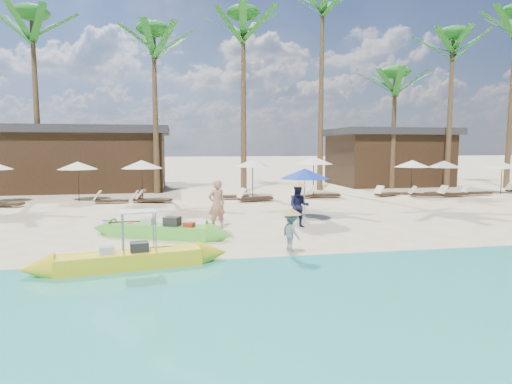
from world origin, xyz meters
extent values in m
plane|color=beige|center=(0.00, 0.00, 0.00)|extent=(240.00, 240.00, 0.00)
cube|color=tan|center=(0.00, -5.00, 0.00)|extent=(240.00, 4.50, 0.01)
cube|color=#56C63C|center=(-2.72, 0.60, 0.21)|extent=(3.43, 2.09, 0.41)
cube|color=white|center=(-2.72, 0.60, 0.23)|extent=(2.91, 1.70, 0.19)
cube|color=#262628|center=(-2.33, 0.42, 0.51)|extent=(0.60, 0.55, 0.38)
cube|color=silver|center=(-3.09, 0.83, 0.47)|extent=(0.48, 0.45, 0.30)
cube|color=#AB2E16|center=(-1.80, 0.12, 0.44)|extent=(0.41, 0.38, 0.24)
cylinder|color=#AB2E16|center=(-3.69, 1.10, 0.37)|extent=(0.24, 0.24, 0.10)
cylinder|color=#262628|center=(-3.98, 1.11, 0.36)|extent=(0.22, 0.22, 0.09)
sphere|color=tan|center=(-4.25, 1.30, 0.42)|extent=(0.20, 0.20, 0.20)
cylinder|color=yellow|center=(-1.25, 0.02, 0.42)|extent=(0.15, 0.15, 0.20)
cylinder|color=yellow|center=(-1.05, -0.07, 0.42)|extent=(0.15, 0.15, 0.20)
cube|color=yellow|center=(-3.29, -2.89, 0.20)|extent=(3.43, 1.26, 0.40)
cube|color=white|center=(-3.29, -2.89, 0.22)|extent=(2.94, 0.99, 0.18)
cube|color=#262628|center=(-3.08, -2.85, 0.47)|extent=(0.48, 0.41, 0.32)
cube|color=silver|center=(-3.81, -2.98, 0.45)|extent=(0.38, 0.35, 0.28)
cube|color=#F0E8CA|center=(-3.08, -2.85, 1.38)|extent=(0.94, 0.72, 0.03)
imported|color=tan|center=(-0.77, 1.73, 0.88)|extent=(0.75, 0.61, 1.77)
imported|color=#141638|center=(2.19, 1.50, 0.78)|extent=(0.90, 0.79, 1.57)
imported|color=gray|center=(0.78, -2.56, 0.69)|extent=(0.59, 0.76, 1.03)
cylinder|color=#99999E|center=(2.74, 2.62, 1.02)|extent=(0.04, 0.04, 2.03)
cone|color=#122DAE|center=(2.74, 2.62, 1.89)|extent=(1.94, 1.94, 0.40)
cube|color=#342315|center=(-10.50, 9.27, 0.16)|extent=(1.88, 0.76, 0.13)
cylinder|color=#342315|center=(-7.36, 11.03, 1.04)|extent=(0.05, 0.05, 2.08)
cone|color=#F0E8CA|center=(-7.36, 11.03, 1.93)|extent=(2.08, 2.08, 0.42)
cube|color=#342315|center=(-5.47, 9.78, 0.14)|extent=(1.65, 0.54, 0.12)
cube|color=#F0E8CA|center=(-6.20, 9.77, 0.43)|extent=(0.37, 0.53, 0.48)
cube|color=#342315|center=(-3.65, 9.91, 0.14)|extent=(1.57, 0.55, 0.11)
cube|color=#F0E8CA|center=(-4.34, 9.93, 0.41)|extent=(0.36, 0.51, 0.45)
cylinder|color=#342315|center=(-3.93, 9.85, 1.08)|extent=(0.05, 0.05, 2.17)
cone|color=#F0E8CA|center=(-3.93, 9.85, 2.01)|extent=(2.17, 2.17, 0.43)
cube|color=#342315|center=(-3.29, 9.56, 0.15)|extent=(1.79, 1.02, 0.12)
cube|color=#F0E8CA|center=(-4.01, 9.78, 0.45)|extent=(0.52, 0.64, 0.50)
cylinder|color=#342315|center=(2.19, 10.97, 1.08)|extent=(0.05, 0.05, 2.15)
cone|color=#F0E8CA|center=(2.19, 10.97, 2.00)|extent=(2.15, 2.15, 0.43)
cube|color=#342315|center=(0.92, 10.35, 0.16)|extent=(1.89, 0.74, 0.13)
cube|color=#F0E8CA|center=(0.10, 10.41, 0.49)|extent=(0.46, 0.63, 0.54)
cube|color=#342315|center=(2.02, 9.16, 0.16)|extent=(1.91, 0.92, 0.13)
cube|color=#F0E8CA|center=(1.22, 9.01, 0.48)|extent=(0.51, 0.66, 0.53)
cylinder|color=#342315|center=(6.01, 11.41, 1.14)|extent=(0.06, 0.06, 2.28)
cone|color=#F0E8CA|center=(6.01, 11.41, 2.12)|extent=(2.28, 2.28, 0.46)
cube|color=#342315|center=(5.04, 9.95, 0.14)|extent=(1.62, 0.78, 0.11)
cube|color=#F0E8CA|center=(4.37, 9.82, 0.41)|extent=(0.43, 0.56, 0.45)
cube|color=#342315|center=(6.27, 10.07, 0.15)|extent=(1.76, 0.69, 0.12)
cube|color=#F0E8CA|center=(5.52, 10.12, 0.46)|extent=(0.43, 0.58, 0.50)
cylinder|color=#342315|center=(11.71, 10.06, 1.04)|extent=(0.05, 0.05, 2.08)
cone|color=#F0E8CA|center=(11.71, 10.06, 1.93)|extent=(2.08, 2.08, 0.42)
cube|color=#342315|center=(10.19, 10.08, 0.14)|extent=(1.72, 1.04, 0.12)
cube|color=#F0E8CA|center=(9.51, 9.84, 0.43)|extent=(0.52, 0.62, 0.48)
cylinder|color=#342315|center=(13.80, 10.02, 1.02)|extent=(0.05, 0.05, 2.04)
cone|color=#F0E8CA|center=(13.80, 10.02, 1.89)|extent=(2.04, 2.04, 0.41)
cube|color=#342315|center=(12.15, 9.30, 0.14)|extent=(1.70, 0.92, 0.11)
cube|color=#F0E8CA|center=(11.46, 9.48, 0.43)|extent=(0.49, 0.60, 0.47)
cube|color=#342315|center=(13.86, 9.09, 0.15)|extent=(1.75, 0.73, 0.12)
cube|color=#F0E8CA|center=(13.11, 9.02, 0.45)|extent=(0.44, 0.59, 0.50)
cylinder|color=#342315|center=(17.66, 9.82, 0.97)|extent=(0.05, 0.05, 1.95)
cone|color=#F0E8CA|center=(17.66, 9.82, 1.81)|extent=(1.95, 1.95, 0.39)
cube|color=#342315|center=(15.80, 9.56, 0.15)|extent=(1.68, 0.59, 0.12)
cube|color=#F0E8CA|center=(15.06, 9.58, 0.44)|extent=(0.39, 0.55, 0.49)
cube|color=#F0E8CA|center=(18.70, 10.32, 0.42)|extent=(0.44, 0.56, 0.46)
cone|color=brown|center=(-10.45, 15.08, 5.45)|extent=(0.40, 0.40, 10.89)
ellipsoid|color=#19651C|center=(-10.45, 15.08, 10.89)|extent=(2.08, 2.08, 0.88)
cone|color=brown|center=(-3.36, 14.27, 5.04)|extent=(0.40, 0.40, 10.08)
ellipsoid|color=#19651C|center=(-3.36, 14.27, 10.08)|extent=(2.08, 2.08, 0.88)
cone|color=brown|center=(2.15, 14.01, 5.63)|extent=(0.40, 0.40, 11.26)
ellipsoid|color=#19651C|center=(2.15, 14.01, 11.26)|extent=(2.08, 2.08, 0.88)
cone|color=brown|center=(7.45, 14.38, 6.58)|extent=(0.40, 0.40, 13.16)
cone|color=brown|center=(12.84, 14.52, 4.04)|extent=(0.40, 0.40, 8.07)
ellipsoid|color=#19651C|center=(12.84, 14.52, 8.07)|extent=(2.08, 2.08, 0.88)
cone|color=brown|center=(16.57, 13.68, 5.32)|extent=(0.40, 0.40, 10.64)
ellipsoid|color=#19651C|center=(16.57, 13.68, 10.64)|extent=(2.08, 2.08, 0.88)
cone|color=brown|center=(21.07, 13.33, 6.13)|extent=(0.40, 0.40, 12.26)
cube|color=#342315|center=(-8.00, 17.50, 1.90)|extent=(10.00, 6.00, 3.80)
cube|color=#2D2D33|center=(-8.00, 17.50, 4.05)|extent=(10.80, 6.60, 0.50)
cube|color=#342315|center=(14.00, 17.50, 1.90)|extent=(8.00, 6.00, 3.80)
cube|color=#2D2D33|center=(14.00, 17.50, 4.05)|extent=(8.80, 6.60, 0.50)
camera|label=1|loc=(-2.18, -13.31, 2.91)|focal=30.00mm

